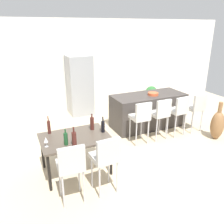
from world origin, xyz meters
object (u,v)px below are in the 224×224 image
(wine_bottle_end, at_px, (66,139))
(floor_vase, at_px, (217,125))
(dining_chair_near, at_px, (71,164))
(wine_bottle_left, at_px, (92,123))
(kitchen_island, at_px, (148,111))
(bar_chair_middle, at_px, (161,113))
(bar_chair_right, at_px, (179,110))
(wine_bottle_near, at_px, (49,127))
(bar_chair_left, at_px, (141,116))
(dining_chair_far, at_px, (106,156))
(bar_chair_far, at_px, (196,107))
(wine_bottle_middle, at_px, (103,126))
(wine_bottle_right, at_px, (74,139))
(wine_glass_far, at_px, (46,140))
(refrigerator, at_px, (80,85))
(dining_table, at_px, (75,140))
(fruit_bowl, at_px, (153,94))
(potted_plant, at_px, (151,93))

(wine_bottle_end, relative_size, floor_vase, 0.31)
(dining_chair_near, xyz_separation_m, wine_bottle_left, (0.69, 0.98, 0.17))
(kitchen_island, distance_m, dining_chair_near, 3.44)
(bar_chair_middle, relative_size, bar_chair_right, 1.00)
(wine_bottle_end, bearing_deg, wine_bottle_near, 107.80)
(kitchen_island, xyz_separation_m, bar_chair_left, (-0.72, -0.81, 0.24))
(dining_chair_near, xyz_separation_m, dining_chair_far, (0.57, 0.00, 0.00))
(bar_chair_middle, distance_m, bar_chair_right, 0.55)
(bar_chair_middle, distance_m, bar_chair_far, 1.11)
(bar_chair_far, xyz_separation_m, wine_bottle_middle, (-2.82, -0.50, 0.16))
(wine_bottle_right, bearing_deg, wine_glass_far, 160.28)
(bar_chair_far, relative_size, refrigerator, 0.57)
(dining_table, bearing_deg, wine_bottle_left, 23.68)
(dining_chair_near, height_order, wine_bottle_end, dining_chair_near)
(dining_chair_far, distance_m, wine_glass_far, 1.06)
(wine_bottle_middle, xyz_separation_m, fruit_bowl, (1.95, 1.23, 0.10))
(dining_chair_near, xyz_separation_m, refrigerator, (1.30, 3.86, 0.22))
(wine_bottle_right, bearing_deg, dining_chair_near, -111.82)
(dining_chair_far, relative_size, floor_vase, 1.09)
(kitchen_island, distance_m, bar_chair_far, 1.26)
(kitchen_island, bearing_deg, wine_bottle_end, -149.99)
(bar_chair_far, xyz_separation_m, dining_chair_far, (-3.08, -1.29, 0.00))
(refrigerator, relative_size, floor_vase, 1.91)
(kitchen_island, distance_m, potted_plant, 2.17)
(kitchen_island, bearing_deg, bar_chair_far, -40.68)
(kitchen_island, xyz_separation_m, wine_glass_far, (-2.97, -1.46, 0.40))
(wine_bottle_near, bearing_deg, wine_bottle_middle, -20.57)
(bar_chair_far, height_order, wine_glass_far, bar_chair_far)
(wine_bottle_near, distance_m, wine_bottle_middle, 1.02)
(wine_bottle_right, xyz_separation_m, potted_plant, (3.80, 3.37, -0.51))
(refrigerator, bearing_deg, dining_chair_far, -100.67)
(bar_chair_left, relative_size, wine_bottle_right, 3.02)
(dining_table, bearing_deg, dining_chair_far, -70.30)
(bar_chair_right, height_order, wine_bottle_near, wine_bottle_near)
(bar_chair_right, distance_m, refrigerator, 3.15)
(kitchen_island, height_order, refrigerator, refrigerator)
(refrigerator, bearing_deg, kitchen_island, -51.26)
(refrigerator, distance_m, fruit_bowl, 2.38)
(dining_chair_far, bearing_deg, bar_chair_middle, 33.07)
(wine_bottle_left, height_order, wine_bottle_end, wine_bottle_left)
(wine_bottle_right, bearing_deg, wine_bottle_near, 114.92)
(bar_chair_right, bearing_deg, kitchen_island, 115.12)
(dining_table, distance_m, dining_chair_near, 0.85)
(wine_bottle_middle, distance_m, wine_glass_far, 1.10)
(dining_chair_near, height_order, wine_bottle_middle, wine_bottle_middle)
(bar_chair_right, relative_size, dining_table, 0.84)
(kitchen_island, xyz_separation_m, bar_chair_right, (0.38, -0.81, 0.24))
(dining_chair_far, distance_m, floor_vase, 3.38)
(fruit_bowl, bearing_deg, wine_glass_far, -155.77)
(dining_chair_far, height_order, wine_glass_far, dining_chair_far)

